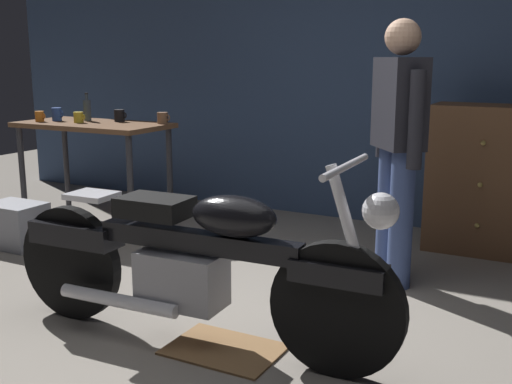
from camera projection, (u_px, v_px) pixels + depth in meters
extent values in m
plane|color=gray|center=(192.00, 338.00, 3.29)|extent=(12.00, 12.00, 0.00)
cube|color=#384C70|center=(370.00, 44.00, 5.39)|extent=(8.00, 0.12, 3.10)
cube|color=brown|center=(93.00, 125.00, 5.29)|extent=(1.30, 0.64, 0.04)
cylinder|color=#2D2D33|center=(23.00, 176.00, 5.43)|extent=(0.05, 0.05, 0.86)
cylinder|color=#2D2D33|center=(131.00, 190.00, 4.89)|extent=(0.05, 0.05, 0.86)
cylinder|color=#2D2D33|center=(66.00, 167.00, 5.88)|extent=(0.05, 0.05, 0.86)
cylinder|color=#2D2D33|center=(170.00, 178.00, 5.34)|extent=(0.05, 0.05, 0.86)
cylinder|color=black|center=(337.00, 310.00, 2.85)|extent=(0.64, 0.10, 0.64)
cylinder|color=black|center=(71.00, 263.00, 3.50)|extent=(0.64, 0.10, 0.64)
cube|color=black|center=(338.00, 273.00, 2.81)|extent=(0.45, 0.16, 0.10)
cube|color=black|center=(76.00, 233.00, 3.44)|extent=(0.53, 0.20, 0.12)
cube|color=gray|center=(182.00, 279.00, 3.19)|extent=(0.45, 0.26, 0.28)
cube|color=black|center=(198.00, 241.00, 3.10)|extent=(1.10, 0.15, 0.10)
ellipsoid|color=black|center=(234.00, 216.00, 2.99)|extent=(0.45, 0.24, 0.20)
cube|color=black|center=(155.00, 207.00, 3.18)|extent=(0.37, 0.26, 0.10)
cube|color=silver|center=(92.00, 196.00, 3.34)|extent=(0.25, 0.21, 0.03)
cylinder|color=silver|center=(352.00, 241.00, 2.75)|extent=(0.27, 0.06, 0.68)
cylinder|color=silver|center=(346.00, 167.00, 2.70)|extent=(0.06, 0.60, 0.03)
sphere|color=silver|center=(381.00, 211.00, 2.67)|extent=(0.16, 0.16, 0.16)
cylinder|color=silver|center=(118.00, 301.00, 3.22)|extent=(0.70, 0.10, 0.07)
cylinder|color=#3C4E83|center=(401.00, 220.00, 3.94)|extent=(0.15, 0.15, 0.88)
cylinder|color=#3C4E83|center=(388.00, 213.00, 4.13)|extent=(0.15, 0.15, 0.88)
cube|color=#26262D|center=(400.00, 103.00, 3.88)|extent=(0.41, 0.43, 0.56)
cylinder|color=#26262D|center=(416.00, 120.00, 3.67)|extent=(0.09, 0.09, 0.58)
cylinder|color=#26262D|center=(384.00, 113.00, 4.13)|extent=(0.09, 0.09, 0.58)
sphere|color=tan|center=(403.00, 37.00, 3.80)|extent=(0.22, 0.22, 0.22)
cube|color=brown|center=(485.00, 179.00, 4.67)|extent=(0.80, 0.44, 1.10)
sphere|color=tan|center=(483.00, 143.00, 4.40)|extent=(0.04, 0.04, 0.04)
sphere|color=tan|center=(480.00, 185.00, 4.47)|extent=(0.04, 0.04, 0.04)
sphere|color=tan|center=(477.00, 226.00, 4.53)|extent=(0.04, 0.04, 0.04)
cube|color=olive|center=(224.00, 349.00, 3.15)|extent=(0.56, 0.40, 0.01)
cube|color=gray|center=(16.00, 225.00, 4.86)|extent=(0.44, 0.32, 0.34)
cylinder|color=yellow|center=(79.00, 117.00, 5.27)|extent=(0.08, 0.08, 0.09)
torus|color=yellow|center=(83.00, 117.00, 5.25)|extent=(0.05, 0.01, 0.05)
cylinder|color=#2D51AD|center=(57.00, 114.00, 5.41)|extent=(0.08, 0.08, 0.11)
torus|color=#2D51AD|center=(61.00, 114.00, 5.39)|extent=(0.06, 0.01, 0.06)
cylinder|color=black|center=(119.00, 116.00, 5.35)|extent=(0.09, 0.09, 0.10)
torus|color=black|center=(124.00, 115.00, 5.33)|extent=(0.06, 0.01, 0.06)
cylinder|color=brown|center=(163.00, 118.00, 5.20)|extent=(0.09, 0.09, 0.09)
torus|color=brown|center=(167.00, 118.00, 5.18)|extent=(0.05, 0.01, 0.05)
cylinder|color=orange|center=(40.00, 116.00, 5.36)|extent=(0.07, 0.07, 0.09)
torus|color=orange|center=(43.00, 116.00, 5.34)|extent=(0.05, 0.01, 0.05)
cylinder|color=#3F4C59|center=(87.00, 110.00, 5.40)|extent=(0.06, 0.06, 0.18)
cylinder|color=#3F4C59|center=(86.00, 97.00, 5.38)|extent=(0.03, 0.03, 0.05)
cylinder|color=black|center=(86.00, 93.00, 5.37)|extent=(0.03, 0.03, 0.01)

